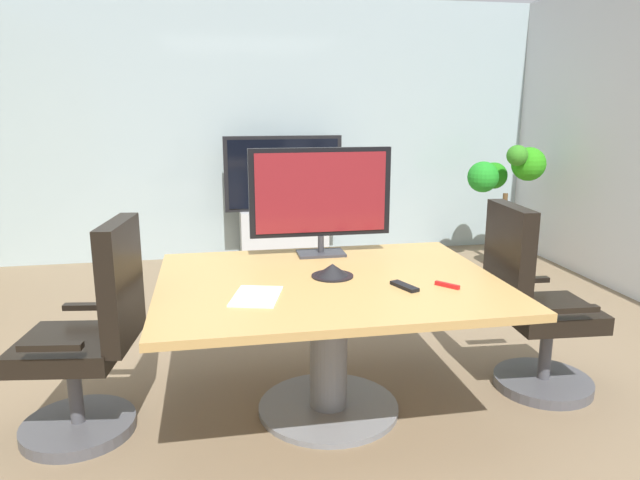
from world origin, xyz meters
TOP-DOWN VIEW (x-y plane):
  - ground_plane at (0.00, 0.00)m, footprint 7.72×7.72m
  - wall_back_glass_partition at (0.00, 3.36)m, footprint 5.87×0.10m
  - conference_table at (-0.03, -0.09)m, footprint 1.74×1.36m
  - office_chair_left at (-1.23, -0.09)m, footprint 0.62×0.60m
  - office_chair_right at (1.16, -0.06)m, footprint 0.61×0.59m
  - tv_monitor at (0.02, 0.42)m, footprint 0.84×0.18m
  - wall_display_unit at (0.11, 3.00)m, footprint 1.20×0.36m
  - potted_plant at (2.31, 2.50)m, footprint 0.76×0.58m
  - conference_phone at (-0.01, -0.05)m, footprint 0.22×0.22m
  - remote_control at (0.30, -0.30)m, footprint 0.11×0.18m
  - whiteboard_marker at (0.52, -0.33)m, footprint 0.10×0.11m
  - paper_notepad at (-0.42, -0.31)m, footprint 0.28×0.34m

SIDE VIEW (x-z plane):
  - ground_plane at x=0.00m, z-range 0.00..0.00m
  - wall_display_unit at x=0.11m, z-range -0.21..1.10m
  - office_chair_left at x=-1.23m, z-range -0.09..1.00m
  - office_chair_right at x=1.16m, z-range -0.09..1.00m
  - conference_table at x=-0.03m, z-range 0.19..0.93m
  - paper_notepad at x=-0.42m, z-range 0.74..0.75m
  - remote_control at x=0.30m, z-range 0.74..0.76m
  - whiteboard_marker at x=0.52m, z-range 0.74..0.76m
  - potted_plant at x=2.31m, z-range 0.14..1.37m
  - conference_phone at x=-0.01m, z-range 0.74..0.81m
  - tv_monitor at x=0.02m, z-range 0.78..1.42m
  - wall_back_glass_partition at x=0.00m, z-range 0.00..2.69m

